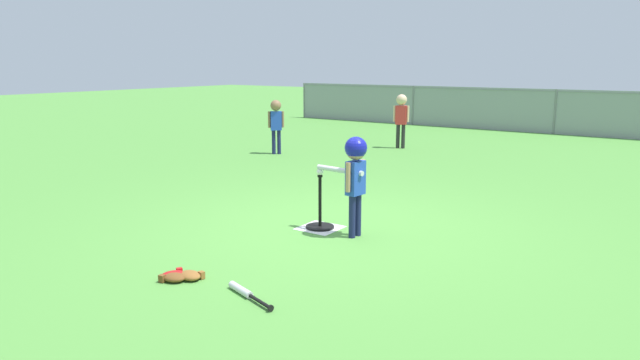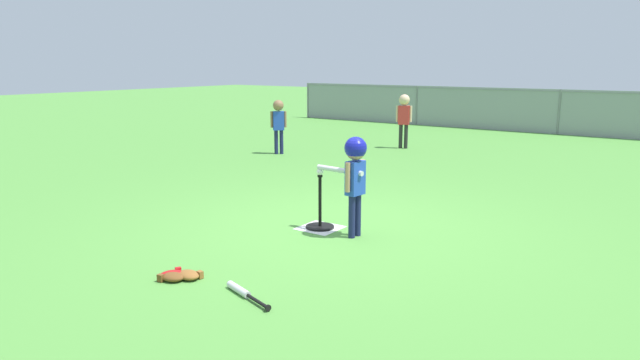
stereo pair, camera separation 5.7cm
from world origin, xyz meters
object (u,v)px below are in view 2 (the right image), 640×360
fielder_near_left (278,119)px  glove_tossed_aside (189,275)px  glove_near_bats (172,277)px  baseball_on_tee (320,172)px  spare_bat_silver (243,292)px  glove_by_plate (172,275)px  batter_child (355,166)px  fielder_deep_right (404,114)px  batting_tee (320,220)px

fielder_near_left → glove_tossed_aside: bearing=-57.2°
fielder_near_left → glove_near_bats: (3.59, -5.83, -0.67)m
glove_near_bats → baseball_on_tee: bearing=86.4°
spare_bat_silver → glove_by_plate: 0.75m
glove_by_plate → glove_tossed_aside: bearing=33.1°
batter_child → glove_tossed_aside: 2.05m
baseball_on_tee → fielder_deep_right: 6.30m
batting_tee → fielder_near_left: fielder_near_left is taller
batter_child → baseball_on_tee: bearing=174.2°
glove_tossed_aside → spare_bat_silver: bearing=-0.0°
baseball_on_tee → spare_bat_silver: bearing=-72.9°
fielder_deep_right → fielder_near_left: fielder_deep_right is taller
fielder_near_left → spare_bat_silver: (4.30, -5.72, -0.67)m
batting_tee → baseball_on_tee: baseball_on_tee is taller
glove_by_plate → fielder_near_left: bearing=121.6°
glove_by_plate → batting_tee: bearing=85.4°
baseball_on_tee → fielder_deep_right: fielder_deep_right is taller
glove_tossed_aside → fielder_deep_right: bearing=104.1°
batter_child → glove_tossed_aside: bearing=-105.5°
spare_bat_silver → fielder_deep_right: bearing=108.3°
fielder_near_left → glove_by_plate: fielder_near_left is taller
fielder_deep_right → fielder_near_left: size_ratio=1.06×
fielder_near_left → glove_by_plate: 6.83m
glove_tossed_aside → fielder_near_left: bearing=122.8°
glove_near_bats → glove_tossed_aside: 0.14m
fielder_deep_right → baseball_on_tee: bearing=-71.3°
batter_child → glove_near_bats: bearing=-107.1°
batting_tee → fielder_deep_right: 6.33m
batting_tee → glove_by_plate: size_ratio=2.23×
baseball_on_tee → spare_bat_silver: size_ratio=0.13×
fielder_deep_right → glove_near_bats: bearing=-76.7°
baseball_on_tee → batter_child: 0.49m
batter_child → glove_tossed_aside: batter_child is taller
batting_tee → glove_tossed_aside: bearing=-91.1°
spare_bat_silver → batter_child: bearing=93.4°
glove_by_plate → glove_tossed_aside: (0.12, 0.08, 0.00)m
glove_by_plate → spare_bat_silver: bearing=6.1°
batting_tee → batter_child: (0.48, -0.05, 0.67)m
fielder_deep_right → glove_by_plate: 8.19m
batter_child → fielder_deep_right: fielder_deep_right is taller
fielder_near_left → fielder_deep_right: bearing=51.6°
batting_tee → glove_near_bats: (-0.13, -2.01, -0.06)m
spare_bat_silver → glove_tossed_aside: (-0.62, 0.00, 0.01)m
batter_child → glove_by_plate: batter_child is taller
batter_child → fielder_near_left: size_ratio=0.99×
fielder_deep_right → glove_by_plate: fielder_deep_right is taller
fielder_deep_right → spare_bat_silver: bearing=-71.7°
batting_tee → fielder_near_left: 5.37m
batting_tee → fielder_deep_right: (-2.02, 5.97, 0.65)m
fielder_near_left → baseball_on_tee: bearing=-45.8°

